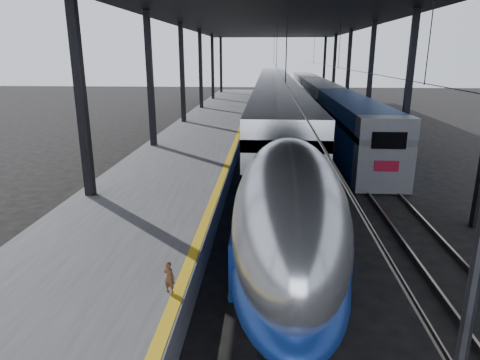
{
  "coord_description": "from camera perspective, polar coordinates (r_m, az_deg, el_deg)",
  "views": [
    {
      "loc": [
        1.37,
        -11.18,
        6.5
      ],
      "look_at": [
        0.38,
        4.1,
        2.0
      ],
      "focal_mm": 32.0,
      "sensor_mm": 36.0,
      "label": 1
    }
  ],
  "objects": [
    {
      "name": "canopy",
      "position": [
        31.3,
        5.01,
        21.11
      ],
      "size": [
        18.0,
        75.0,
        9.47
      ],
      "color": "black",
      "rests_on": "ground"
    },
    {
      "name": "second_train",
      "position": [
        47.75,
        10.65,
        10.53
      ],
      "size": [
        2.68,
        56.05,
        3.7
      ],
      "color": "navy",
      "rests_on": "ground"
    },
    {
      "name": "tgv_train",
      "position": [
        38.49,
        4.7,
        9.76
      ],
      "size": [
        3.13,
        65.2,
        4.49
      ],
      "color": "#B9BCC1",
      "rests_on": "ground"
    },
    {
      "name": "rails",
      "position": [
        31.99,
        9.28,
        4.58
      ],
      "size": [
        6.52,
        80.0,
        0.16
      ],
      "color": "slate",
      "rests_on": "ground"
    },
    {
      "name": "platform",
      "position": [
        32.13,
        -5.1,
        5.54
      ],
      "size": [
        6.0,
        80.0,
        1.0
      ],
      "primitive_type": "cube",
      "color": "#4C4C4F",
      "rests_on": "ground"
    },
    {
      "name": "child",
      "position": [
        10.58,
        -9.41,
        -12.68
      ],
      "size": [
        0.34,
        0.28,
        0.8
      ],
      "primitive_type": "imported",
      "rotation": [
        0.0,
        0.0,
        2.79
      ],
      "color": "#54341C",
      "rests_on": "platform"
    },
    {
      "name": "ground",
      "position": [
        13.01,
        -2.93,
        -13.63
      ],
      "size": [
        160.0,
        160.0,
        0.0
      ],
      "primitive_type": "plane",
      "color": "black",
      "rests_on": "ground"
    },
    {
      "name": "yellow_strip",
      "position": [
        31.73,
        -0.08,
        6.4
      ],
      "size": [
        0.3,
        80.0,
        0.01
      ],
      "primitive_type": "cube",
      "color": "gold",
      "rests_on": "platform"
    }
  ]
}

